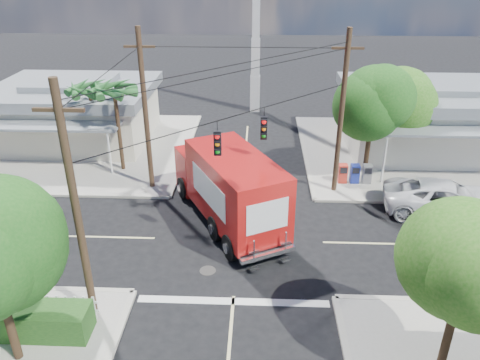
{
  "coord_description": "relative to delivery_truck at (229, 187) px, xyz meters",
  "views": [
    {
      "loc": [
        0.88,
        -18.58,
        12.34
      ],
      "look_at": [
        0.0,
        2.0,
        2.2
      ],
      "focal_mm": 35.0,
      "sensor_mm": 36.0,
      "label": 1
    }
  ],
  "objects": [
    {
      "name": "utility_poles",
      "position": [
        -1.04,
        -0.15,
        2.73
      ],
      "size": [
        12.0,
        10.68,
        9.0
      ],
      "color": "#473321",
      "rests_on": "ground"
    },
    {
      "name": "sidewalk_nw",
      "position": [
        -10.33,
        9.13,
        -1.87
      ],
      "size": [
        14.12,
        14.12,
        0.14
      ],
      "color": "#9B968C",
      "rests_on": "ground"
    },
    {
      "name": "tree_ne_front",
      "position": [
        7.76,
        5.01,
        2.83
      ],
      "size": [
        4.21,
        4.14,
        6.66
      ],
      "color": "#422D1C",
      "rests_on": "sidewalk_ne"
    },
    {
      "name": "delivery_truck",
      "position": [
        0.0,
        0.0,
        0.0
      ],
      "size": [
        6.37,
        9.01,
        3.82
      ],
      "color": "black",
      "rests_on": "ground"
    },
    {
      "name": "picket_fence",
      "position": [
        -7.25,
        -7.35,
        -1.26
      ],
      "size": [
        5.94,
        0.06,
        1.0
      ],
      "color": "silver",
      "rests_on": "sidewalk_sw"
    },
    {
      "name": "palm_nw_back",
      "position": [
        -8.95,
        7.25,
        2.73
      ],
      "size": [
        3.01,
        3.08,
        5.19
      ],
      "color": "#422D1C",
      "rests_on": "sidewalk_nw"
    },
    {
      "name": "vending_boxes",
      "position": [
        7.05,
        4.45,
        -1.25
      ],
      "size": [
        1.9,
        0.5,
        1.1
      ],
      "color": "red",
      "rests_on": "sidewalk_ne"
    },
    {
      "name": "road_markings",
      "position": [
        0.55,
        -3.22,
        -1.94
      ],
      "size": [
        32.0,
        32.0,
        0.01
      ],
      "color": "beige",
      "rests_on": "ground"
    },
    {
      "name": "ground",
      "position": [
        0.55,
        -1.75,
        -1.94
      ],
      "size": [
        120.0,
        120.0,
        0.0
      ],
      "primitive_type": "plane",
      "color": "black",
      "rests_on": "ground"
    },
    {
      "name": "building_nw",
      "position": [
        -11.45,
        10.71,
        0.28
      ],
      "size": [
        10.8,
        10.2,
        4.3
      ],
      "color": "beige",
      "rests_on": "sidewalk_nw"
    },
    {
      "name": "parked_car",
      "position": [
        11.12,
        1.2,
        -1.07
      ],
      "size": [
        6.66,
        3.85,
        1.74
      ],
      "primitive_type": "imported",
      "rotation": [
        0.0,
        0.0,
        1.41
      ],
      "color": "silver",
      "rests_on": "ground"
    },
    {
      "name": "sidewalk_ne",
      "position": [
        11.43,
        9.13,
        -1.87
      ],
      "size": [
        14.12,
        14.12,
        0.14
      ],
      "color": "#9B968C",
      "rests_on": "ground"
    },
    {
      "name": "tree_se",
      "position": [
        7.56,
        -8.99,
        2.1
      ],
      "size": [
        3.67,
        3.54,
        5.62
      ],
      "color": "#422D1C",
      "rests_on": "sidewalk_se"
    },
    {
      "name": "building_ne",
      "position": [
        13.05,
        10.21,
        0.38
      ],
      "size": [
        11.8,
        10.2,
        4.5
      ],
      "color": "silver",
      "rests_on": "sidewalk_ne"
    },
    {
      "name": "radio_tower",
      "position": [
        1.05,
        18.25,
        3.7
      ],
      "size": [
        0.8,
        0.8,
        17.0
      ],
      "color": "silver",
      "rests_on": "ground"
    },
    {
      "name": "tree_ne_back",
      "position": [
        10.36,
        7.21,
        2.25
      ],
      "size": [
        3.77,
        3.66,
        5.82
      ],
      "color": "#422D1C",
      "rests_on": "sidewalk_ne"
    },
    {
      "name": "palm_nw_front",
      "position": [
        -6.95,
        5.75,
        3.1
      ],
      "size": [
        3.01,
        3.08,
        5.59
      ],
      "color": "#422D1C",
      "rests_on": "sidewalk_nw"
    },
    {
      "name": "hedge_sw",
      "position": [
        -7.45,
        -8.15,
        -1.25
      ],
      "size": [
        6.2,
        1.2,
        1.1
      ],
      "primitive_type": "cube",
      "color": "#1A3F17",
      "rests_on": "sidewalk_sw"
    }
  ]
}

